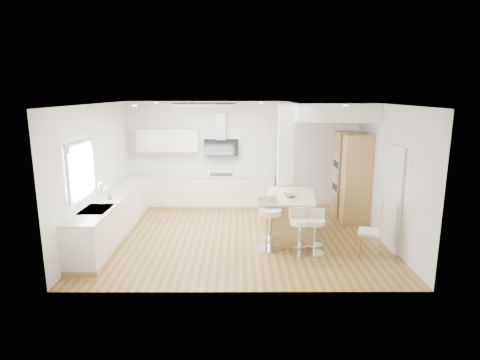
{
  "coord_description": "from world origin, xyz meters",
  "views": [
    {
      "loc": [
        -0.03,
        -8.2,
        3.03
      ],
      "look_at": [
        -0.0,
        0.4,
        1.14
      ],
      "focal_mm": 30.0,
      "sensor_mm": 36.0,
      "label": 1
    }
  ],
  "objects_px": {
    "peninsula": "(290,216)",
    "bar_stool_c": "(315,229)",
    "dining_chair": "(376,226)",
    "bar_stool_a": "(270,220)",
    "bar_stool_b": "(300,229)"
  },
  "relations": [
    {
      "from": "bar_stool_b",
      "to": "bar_stool_c",
      "type": "distance_m",
      "value": 0.3
    },
    {
      "from": "peninsula",
      "to": "dining_chair",
      "type": "relative_size",
      "value": 1.5
    },
    {
      "from": "peninsula",
      "to": "bar_stool_b",
      "type": "distance_m",
      "value": 0.97
    },
    {
      "from": "bar_stool_a",
      "to": "bar_stool_c",
      "type": "relative_size",
      "value": 1.21
    },
    {
      "from": "peninsula",
      "to": "bar_stool_c",
      "type": "xyz_separation_m",
      "value": [
        0.36,
        -0.94,
        0.03
      ]
    },
    {
      "from": "dining_chair",
      "to": "bar_stool_c",
      "type": "bearing_deg",
      "value": -162.17
    },
    {
      "from": "bar_stool_a",
      "to": "bar_stool_b",
      "type": "xyz_separation_m",
      "value": [
        0.55,
        -0.25,
        -0.1
      ]
    },
    {
      "from": "peninsula",
      "to": "bar_stool_a",
      "type": "bearing_deg",
      "value": -116.08
    },
    {
      "from": "peninsula",
      "to": "bar_stool_a",
      "type": "height_order",
      "value": "bar_stool_a"
    },
    {
      "from": "bar_stool_c",
      "to": "bar_stool_a",
      "type": "bearing_deg",
      "value": 177.86
    },
    {
      "from": "bar_stool_b",
      "to": "dining_chair",
      "type": "relative_size",
      "value": 0.81
    },
    {
      "from": "bar_stool_b",
      "to": "bar_stool_c",
      "type": "height_order",
      "value": "bar_stool_b"
    },
    {
      "from": "bar_stool_a",
      "to": "dining_chair",
      "type": "xyz_separation_m",
      "value": [
        1.97,
        -0.29,
        -0.01
      ]
    },
    {
      "from": "peninsula",
      "to": "dining_chair",
      "type": "xyz_separation_m",
      "value": [
        1.49,
        -1.0,
        0.12
      ]
    },
    {
      "from": "peninsula",
      "to": "bar_stool_b",
      "type": "height_order",
      "value": "peninsula"
    }
  ]
}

